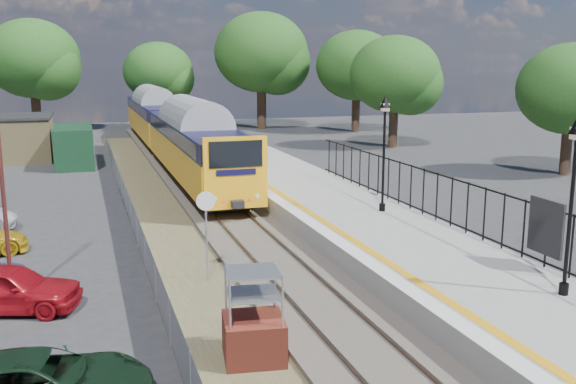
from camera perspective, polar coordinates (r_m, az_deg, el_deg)
name	(u,v)px	position (r m, az deg, el deg)	size (l,w,h in m)	color
ground	(307,298)	(18.85, 1.73, -9.40)	(120.00, 120.00, 0.00)	#2D2D30
track_bed	(221,220)	(27.63, -5.94, -2.50)	(5.90, 80.00, 0.29)	#473F38
platform	(337,213)	(27.33, 4.42, -1.86)	(5.00, 70.00, 0.90)	gray
platform_edge	(291,206)	(26.53, 0.30, -1.22)	(0.90, 70.00, 0.01)	silver
victorian_lamp_south	(575,163)	(17.18, 24.15, 2.39)	(0.44, 0.44, 4.60)	black
victorian_lamp_north	(385,126)	(25.35, 8.58, 5.84)	(0.44, 0.44, 4.60)	black
palisade_fence	(463,205)	(23.11, 15.32, -1.16)	(0.12, 26.00, 2.00)	black
wire_fence	(128,203)	(29.29, -14.07, -0.97)	(0.06, 52.00, 1.20)	#999EA3
outbuilding	(7,140)	(48.34, -23.73, 4.27)	(10.80, 10.10, 3.12)	tan
tree_line	(164,64)	(59.05, -10.93, 11.08)	(56.80, 43.80, 11.88)	#332319
train	(169,126)	(46.48, -10.50, 5.81)	(2.82, 40.83, 3.51)	#F7AA15
brick_plinth	(254,318)	(14.76, -3.08, -11.09)	(1.53, 1.53, 2.19)	maroon
speed_sign	(206,221)	(19.68, -7.29, -2.56)	(0.58, 0.12, 2.89)	#999EA3
carpark_lamp	(0,160)	(19.03, -24.21, 2.62)	(0.25, 0.50, 7.25)	#451B17
car_green	(40,384)	(13.81, -21.16, -15.60)	(1.98, 4.29, 1.19)	black
car_red	(7,288)	(19.26, -23.68, -7.82)	(1.58, 3.92, 1.33)	#A00E18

